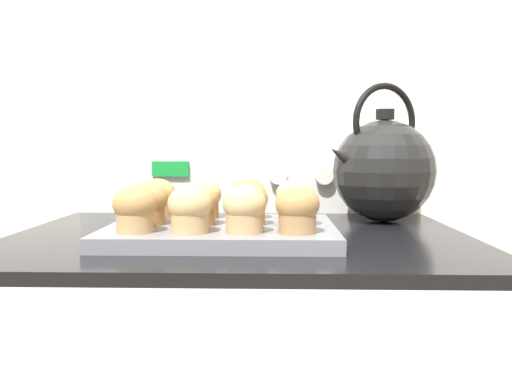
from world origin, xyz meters
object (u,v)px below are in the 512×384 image
(muffin_pan, at_px, (222,232))
(muffin_r1_c3, at_px, (297,204))
(muffin_r0_c2, at_px, (245,209))
(muffin_r0_c3, at_px, (297,209))
(muffin_r0_c0, at_px, (135,209))
(muffin_r2_c0, at_px, (158,199))
(muffin_r2_c1, at_px, (203,199))
(muffin_r2_c2, at_px, (248,199))
(muffin_r0_c1, at_px, (190,209))
(muffin_r2_c3, at_px, (294,199))
(muffin_r1_c0, at_px, (148,203))
(muffin_r1_c1, at_px, (198,204))
(tea_kettle, at_px, (383,169))
(muffin_r1_c2, at_px, (248,204))

(muffin_pan, relative_size, muffin_r1_c3, 5.21)
(muffin_pan, height_order, muffin_r0_c2, muffin_r0_c2)
(muffin_pan, distance_m, muffin_r1_c3, 0.13)
(muffin_r0_c3, bearing_deg, muffin_r0_c0, -179.86)
(muffin_r1_c3, xyz_separation_m, muffin_r2_c0, (-0.24, 0.08, 0.00))
(muffin_r2_c1, bearing_deg, muffin_r0_c2, -63.19)
(muffin_pan, bearing_deg, muffin_r2_c2, 63.81)
(muffin_r0_c1, relative_size, muffin_r1_c3, 1.00)
(muffin_r0_c2, distance_m, muffin_r2_c3, 0.17)
(muffin_r0_c1, bearing_deg, muffin_r1_c3, 26.94)
(muffin_r2_c1, bearing_deg, muffin_r1_c0, -133.81)
(muffin_r1_c0, relative_size, muffin_r1_c1, 1.00)
(muffin_r0_c3, relative_size, muffin_r2_c0, 1.00)
(muffin_r1_c1, distance_m, muffin_r2_c1, 0.08)
(muffin_pan, relative_size, muffin_r1_c1, 5.21)
(muffin_r0_c3, bearing_deg, tea_kettle, 57.98)
(muffin_r0_c1, bearing_deg, muffin_r2_c1, 90.48)
(muffin_r0_c2, bearing_deg, muffin_r0_c3, -1.35)
(muffin_r0_c2, distance_m, muffin_r1_c2, 0.08)
(muffin_pan, distance_m, muffin_r0_c3, 0.15)
(muffin_r0_c3, distance_m, muffin_r2_c3, 0.15)
(muffin_r1_c1, bearing_deg, muffin_r0_c1, -90.52)
(muffin_pan, distance_m, muffin_r0_c0, 0.15)
(muffin_r1_c3, bearing_deg, muffin_r0_c1, -153.06)
(muffin_r0_c1, bearing_deg, muffin_r2_c0, 116.62)
(muffin_r0_c3, bearing_deg, muffin_r2_c3, 89.39)
(muffin_r0_c1, bearing_deg, muffin_r0_c2, 2.96)
(muffin_r1_c0, distance_m, muffin_r2_c1, 0.11)
(muffin_pan, relative_size, muffin_r0_c3, 5.21)
(muffin_r0_c0, distance_m, muffin_r1_c2, 0.18)
(muffin_r0_c1, distance_m, muffin_r2_c2, 0.17)
(muffin_r2_c1, bearing_deg, muffin_r0_c3, -45.74)
(muffin_r0_c3, relative_size, tea_kettle, 0.26)
(muffin_r0_c3, distance_m, muffin_r1_c3, 0.08)
(muffin_r2_c2, bearing_deg, muffin_r0_c1, -115.82)
(muffin_r1_c1, xyz_separation_m, muffin_r2_c0, (-0.08, 0.08, 0.00))
(muffin_r0_c0, distance_m, muffin_r1_c1, 0.11)
(muffin_pan, height_order, muffin_r1_c3, muffin_r1_c3)
(muffin_r2_c0, xyz_separation_m, muffin_r2_c2, (0.16, -0.00, 0.00))
(muffin_pan, xyz_separation_m, muffin_r2_c1, (-0.04, 0.08, 0.04))
(muffin_r2_c2, bearing_deg, muffin_r2_c1, 176.90)
(muffin_r0_c1, relative_size, muffin_r2_c1, 1.00)
(muffin_r0_c2, height_order, muffin_r1_c1, same)
(muffin_r2_c1, relative_size, muffin_r2_c2, 1.00)
(muffin_r2_c2, bearing_deg, muffin_r1_c1, -133.23)
(muffin_r2_c0, height_order, muffin_r2_c3, same)
(muffin_r0_c0, relative_size, muffin_r2_c0, 1.00)
(muffin_r0_c3, bearing_deg, muffin_r0_c2, 178.65)
(muffin_r2_c0, height_order, tea_kettle, tea_kettle)
(muffin_r2_c0, bearing_deg, muffin_r1_c1, -45.55)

